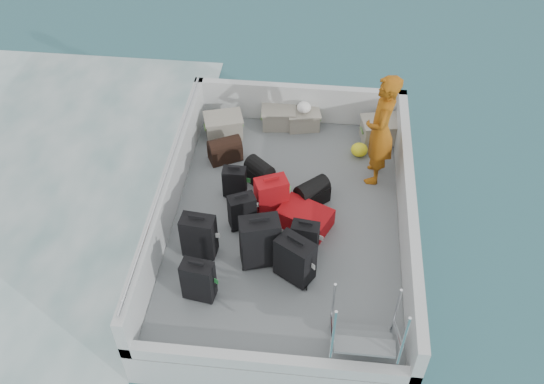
{
  "coord_description": "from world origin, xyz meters",
  "views": [
    {
      "loc": [
        0.43,
        -6.1,
        7.23
      ],
      "look_at": [
        -0.23,
        0.17,
        1.0
      ],
      "focal_mm": 40.0,
      "sensor_mm": 36.0,
      "label": 1
    }
  ],
  "objects": [
    {
      "name": "crate_2",
      "position": [
        0.1,
        2.2,
        0.78
      ],
      "size": [
        0.58,
        0.46,
        0.31
      ],
      "primitive_type": "cube",
      "rotation": [
        0.0,
        0.0,
        0.22
      ],
      "color": "gray",
      "rests_on": "deck"
    },
    {
      "name": "crate_3",
      "position": [
        1.42,
        2.0,
        0.81
      ],
      "size": [
        0.7,
        0.56,
        0.38
      ],
      "primitive_type": "cube",
      "rotation": [
        0.0,
        0.0,
        0.21
      ],
      "color": "gray",
      "rests_on": "deck"
    },
    {
      "name": "duffel_0",
      "position": [
        -1.11,
        1.24,
        0.78
      ],
      "size": [
        0.6,
        0.51,
        0.32
      ],
      "primitive_type": null,
      "rotation": [
        0.0,
        0.0,
        0.47
      ],
      "color": "black",
      "rests_on": "deck"
    },
    {
      "name": "crate_0",
      "position": [
        -1.23,
        1.85,
        0.8
      ],
      "size": [
        0.69,
        0.57,
        0.36
      ],
      "primitive_type": "cube",
      "rotation": [
        0.0,
        0.0,
        0.3
      ],
      "color": "gray",
      "rests_on": "deck"
    },
    {
      "name": "deck_fittings",
      "position": [
        0.35,
        -0.32,
        0.99
      ],
      "size": [
        3.6,
        5.0,
        0.9
      ],
      "color": "silver",
      "rests_on": "deck"
    },
    {
      "name": "crate_1",
      "position": [
        -0.33,
        2.2,
        0.79
      ],
      "size": [
        0.58,
        0.43,
        0.33
      ],
      "primitive_type": "cube",
      "rotation": [
        0.0,
        0.0,
        0.1
      ],
      "color": "gray",
      "rests_on": "deck"
    },
    {
      "name": "suitcase_6",
      "position": [
        0.2,
        -1.04,
        0.97
      ],
      "size": [
        0.58,
        0.52,
        0.69
      ],
      "primitive_type": "cube",
      "rotation": [
        0.0,
        0.0,
        -0.56
      ],
      "color": "black",
      "rests_on": "deck"
    },
    {
      "name": "suitcase_4",
      "position": [
        -0.62,
        -0.18,
        0.9
      ],
      "size": [
        0.44,
        0.36,
        0.57
      ],
      "primitive_type": "cube",
      "rotation": [
        0.0,
        0.0,
        0.43
      ],
      "color": "black",
      "rests_on": "deck"
    },
    {
      "name": "deck",
      "position": [
        0.0,
        0.0,
        0.61
      ],
      "size": [
        3.3,
        4.7,
        0.02
      ],
      "primitive_type": "cube",
      "color": "slate",
      "rests_on": "ferry_hull"
    },
    {
      "name": "white_bag",
      "position": [
        0.1,
        2.2,
        1.02
      ],
      "size": [
        0.24,
        0.24,
        0.18
      ],
      "primitive_type": "ellipsoid",
      "color": "white",
      "rests_on": "crate_2"
    },
    {
      "name": "suitcase_7",
      "position": [
        0.31,
        -0.58,
        0.89
      ],
      "size": [
        0.4,
        0.26,
        0.53
      ],
      "primitive_type": "cube",
      "rotation": [
        0.0,
        0.0,
        -0.13
      ],
      "color": "black",
      "rests_on": "deck"
    },
    {
      "name": "ferry_hull",
      "position": [
        0.0,
        0.0,
        0.3
      ],
      "size": [
        3.6,
        5.0,
        0.6
      ],
      "primitive_type": "cube",
      "color": "silver",
      "rests_on": "ground"
    },
    {
      "name": "suitcase_3",
      "position": [
        -0.29,
        -0.82,
        1.02
      ],
      "size": [
        0.59,
        0.44,
        0.8
      ],
      "primitive_type": "cube",
      "rotation": [
        0.0,
        0.0,
        0.28
      ],
      "color": "black",
      "rests_on": "deck"
    },
    {
      "name": "ground",
      "position": [
        0.0,
        0.0,
        0.0
      ],
      "size": [
        160.0,
        160.0,
        0.0
      ],
      "primitive_type": "plane",
      "color": "#174553",
      "rests_on": "ground"
    },
    {
      "name": "duffel_2",
      "position": [
        0.35,
        0.4,
        0.78
      ],
      "size": [
        0.57,
        0.56,
        0.32
      ],
      "primitive_type": null,
      "rotation": [
        0.0,
        0.0,
        0.73
      ],
      "color": "black",
      "rests_on": "deck"
    },
    {
      "name": "suitcase_8",
      "position": [
        0.28,
        -0.08,
        0.77
      ],
      "size": [
        0.87,
        0.75,
        0.29
      ],
      "primitive_type": "cube",
      "rotation": [
        0.0,
        0.0,
        1.14
      ],
      "color": "#990C0B",
      "rests_on": "deck"
    },
    {
      "name": "suitcase_1",
      "position": [
        -1.14,
        -0.77,
        0.96
      ],
      "size": [
        0.48,
        0.31,
        0.69
      ],
      "primitive_type": "cube",
      "rotation": [
        0.0,
        0.0,
        -0.09
      ],
      "color": "black",
      "rests_on": "deck"
    },
    {
      "name": "yellow_bag",
      "position": [
        1.07,
        1.57,
        0.73
      ],
      "size": [
        0.28,
        0.26,
        0.22
      ],
      "primitive_type": "ellipsoid",
      "color": "yellow",
      "rests_on": "deck"
    },
    {
      "name": "suitcase_2",
      "position": [
        -0.83,
        0.44,
        0.87
      ],
      "size": [
        0.35,
        0.21,
        0.51
      ],
      "primitive_type": "cube",
      "rotation": [
        0.0,
        0.0,
        0.0
      ],
      "color": "black",
      "rests_on": "deck"
    },
    {
      "name": "suitcase_5",
      "position": [
        -0.23,
        0.13,
        0.94
      ],
      "size": [
        0.54,
        0.44,
        0.64
      ],
      "primitive_type": "cube",
      "rotation": [
        0.0,
        0.0,
        0.41
      ],
      "color": "#990C0B",
      "rests_on": "deck"
    },
    {
      "name": "duffel_1",
      "position": [
        -0.49,
        0.77,
        0.78
      ],
      "size": [
        0.52,
        0.51,
        0.32
      ],
      "primitive_type": null,
      "rotation": [
        0.0,
        0.0,
        -0.72
      ],
      "color": "black",
      "rests_on": "deck"
    },
    {
      "name": "suitcase_0",
      "position": [
        -1.01,
        -1.49,
        0.94
      ],
      "size": [
        0.44,
        0.29,
        0.64
      ],
      "primitive_type": "cube",
      "rotation": [
        0.0,
        0.0,
        -0.15
      ],
      "color": "black",
      "rests_on": "deck"
    },
    {
      "name": "passenger",
      "position": [
        1.3,
        1.08,
        1.55
      ],
      "size": [
        0.52,
        0.73,
        1.87
      ],
      "primitive_type": "imported",
      "rotation": [
        0.0,
        0.0,
        -1.68
      ],
      "color": "orange",
      "rests_on": "deck"
    }
  ]
}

